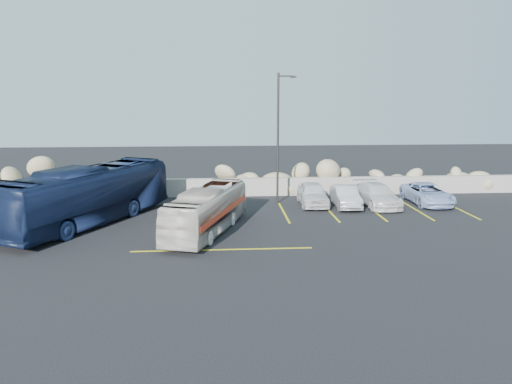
{
  "coord_description": "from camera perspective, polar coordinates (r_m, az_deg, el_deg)",
  "views": [
    {
      "loc": [
        -0.99,
        -20.91,
        6.75
      ],
      "look_at": [
        0.77,
        4.0,
        1.83
      ],
      "focal_mm": 35.0,
      "sensor_mm": 36.0,
      "label": 1
    }
  ],
  "objects": [
    {
      "name": "car_c",
      "position": [
        31.4,
        13.67,
        -0.34
      ],
      "size": [
        2.17,
        4.72,
        1.34
      ],
      "primitive_type": "imported",
      "rotation": [
        0.0,
        0.0,
        0.07
      ],
      "color": "silver",
      "rests_on": "ground"
    },
    {
      "name": "riprap_pile",
      "position": [
        34.56,
        -2.34,
        2.07
      ],
      "size": [
        54.0,
        2.8,
        2.6
      ],
      "primitive_type": null,
      "color": "tan",
      "rests_on": "ground"
    },
    {
      "name": "parking_lines",
      "position": [
        27.9,
        7.75,
        -2.94
      ],
      "size": [
        18.16,
        9.36,
        0.01
      ],
      "color": "gold",
      "rests_on": "ground"
    },
    {
      "name": "car_a",
      "position": [
        30.89,
        6.49,
        -0.21
      ],
      "size": [
        1.77,
        4.17,
        1.4
      ],
      "primitive_type": "imported",
      "rotation": [
        0.0,
        0.0,
        -0.03
      ],
      "color": "silver",
      "rests_on": "ground"
    },
    {
      "name": "seawall",
      "position": [
        33.5,
        -2.27,
        0.56
      ],
      "size": [
        60.0,
        0.4,
        1.2
      ],
      "primitive_type": "cube",
      "color": "gray",
      "rests_on": "ground"
    },
    {
      "name": "ground",
      "position": [
        22.0,
        -1.27,
        -6.72
      ],
      "size": [
        90.0,
        90.0,
        0.0
      ],
      "primitive_type": "plane",
      "color": "black",
      "rests_on": "ground"
    },
    {
      "name": "lamppost",
      "position": [
        30.72,
        2.62,
        6.56
      ],
      "size": [
        1.14,
        0.18,
        8.0
      ],
      "color": "#292624",
      "rests_on": "ground"
    },
    {
      "name": "car_d",
      "position": [
        32.84,
        19.0,
        -0.19
      ],
      "size": [
        2.21,
        4.62,
        1.27
      ],
      "primitive_type": "imported",
      "rotation": [
        0.0,
        0.0,
        0.02
      ],
      "color": "#9CB0DD",
      "rests_on": "ground"
    },
    {
      "name": "tour_coach",
      "position": [
        27.54,
        -18.63,
        -0.35
      ],
      "size": [
        7.32,
        10.98,
        3.07
      ],
      "primitive_type": "imported",
      "rotation": [
        0.0,
        0.0,
        -0.47
      ],
      "color": "#101B37",
      "rests_on": "ground"
    },
    {
      "name": "vintage_bus",
      "position": [
        24.73,
        -5.61,
        -2.11
      ],
      "size": [
        4.18,
        8.08,
        2.2
      ],
      "primitive_type": "imported",
      "rotation": [
        0.0,
        0.0,
        -0.31
      ],
      "color": "beige",
      "rests_on": "ground"
    },
    {
      "name": "car_b",
      "position": [
        30.68,
        10.2,
        -0.53
      ],
      "size": [
        1.5,
        3.89,
        1.26
      ],
      "primitive_type": "imported",
      "rotation": [
        0.0,
        0.0,
        -0.04
      ],
      "color": "#B5B4BA",
      "rests_on": "ground"
    }
  ]
}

